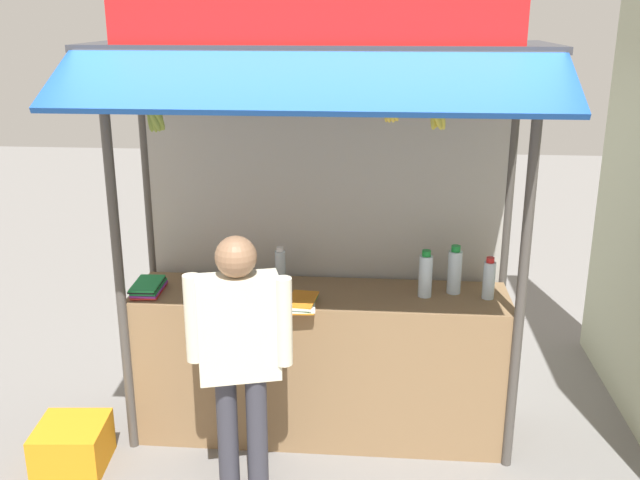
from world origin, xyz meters
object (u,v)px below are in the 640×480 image
(magazine_stack_far_left, at_px, (148,287))
(banana_bunch_inner_right, at_px, (439,115))
(water_bottle_left, at_px, (455,271))
(water_bottle_front_right, at_px, (489,279))
(magazine_stack_front_left, at_px, (220,285))
(banana_bunch_inner_left, at_px, (155,117))
(vendor_person, at_px, (239,345))
(water_bottle_far_right, at_px, (425,275))
(water_bottle_right, at_px, (280,266))
(magazine_stack_mid_left, at_px, (301,302))
(plastic_crate, at_px, (72,446))
(banana_bunch_leftmost, at_px, (391,108))

(magazine_stack_far_left, bearing_deg, banana_bunch_inner_right, -10.00)
(water_bottle_left, height_order, water_bottle_front_right, water_bottle_left)
(water_bottle_front_right, relative_size, magazine_stack_front_left, 0.96)
(banana_bunch_inner_left, distance_m, vendor_person, 1.32)
(banana_bunch_inner_right, bearing_deg, water_bottle_far_right, 90.32)
(water_bottle_front_right, bearing_deg, magazine_stack_far_left, -177.84)
(water_bottle_right, height_order, magazine_stack_mid_left, water_bottle_right)
(plastic_crate, bearing_deg, water_bottle_front_right, 12.04)
(magazine_stack_front_left, bearing_deg, banana_bunch_leftmost, -20.16)
(magazine_stack_far_left, bearing_deg, water_bottle_far_right, 2.67)
(water_bottle_right, distance_m, banana_bunch_leftmost, 1.40)
(water_bottle_left, xyz_separation_m, magazine_stack_front_left, (-1.48, -0.08, -0.11))
(magazine_stack_mid_left, distance_m, vendor_person, 0.54)
(banana_bunch_inner_left, relative_size, banana_bunch_leftmost, 1.26)
(magazine_stack_front_left, distance_m, banana_bunch_inner_right, 1.77)
(magazine_stack_far_left, bearing_deg, magazine_stack_front_left, 9.71)
(water_bottle_far_right, height_order, banana_bunch_inner_right, banana_bunch_inner_right)
(banana_bunch_inner_left, distance_m, banana_bunch_inner_right, 1.52)
(water_bottle_right, relative_size, magazine_stack_mid_left, 0.82)
(water_bottle_far_right, xyz_separation_m, magazine_stack_front_left, (-1.29, -0.00, -0.11))
(water_bottle_far_right, bearing_deg, water_bottle_front_right, -0.11)
(water_bottle_front_right, distance_m, vendor_person, 1.59)
(magazine_stack_mid_left, bearing_deg, water_bottle_front_right, 11.24)
(vendor_person, bearing_deg, magazine_stack_mid_left, 41.21)
(water_bottle_front_right, xyz_separation_m, magazine_stack_mid_left, (-1.14, -0.23, -0.10))
(water_bottle_front_right, bearing_deg, banana_bunch_inner_left, -168.47)
(plastic_crate, bearing_deg, magazine_stack_mid_left, 12.69)
(magazine_stack_front_left, xyz_separation_m, banana_bunch_inner_right, (1.30, -0.38, 1.15))
(magazine_stack_front_left, bearing_deg, magazine_stack_far_left, -170.29)
(banana_bunch_inner_left, bearing_deg, plastic_crate, -166.41)
(banana_bunch_leftmost, bearing_deg, water_bottle_far_right, 57.64)
(magazine_stack_front_left, relative_size, banana_bunch_leftmost, 1.05)
(banana_bunch_inner_left, relative_size, banana_bunch_inner_right, 1.10)
(magazine_stack_mid_left, relative_size, banana_bunch_inner_left, 0.89)
(magazine_stack_front_left, bearing_deg, magazine_stack_mid_left, -22.19)
(water_bottle_right, bearing_deg, banana_bunch_leftmost, -38.50)
(water_bottle_far_right, bearing_deg, magazine_stack_mid_left, -163.17)
(banana_bunch_leftmost, height_order, banana_bunch_inner_right, same)
(water_bottle_left, distance_m, magazine_stack_front_left, 1.49)
(water_bottle_left, xyz_separation_m, water_bottle_right, (-1.11, 0.08, -0.03))
(water_bottle_right, height_order, magazine_stack_front_left, water_bottle_right)
(water_bottle_left, height_order, banana_bunch_leftmost, banana_bunch_leftmost)
(magazine_stack_far_left, bearing_deg, plastic_crate, -130.81)
(water_bottle_left, height_order, plastic_crate, water_bottle_left)
(magazine_stack_mid_left, bearing_deg, magazine_stack_far_left, 171.61)
(water_bottle_left, height_order, magazine_stack_far_left, water_bottle_left)
(water_bottle_right, relative_size, plastic_crate, 0.60)
(water_bottle_right, bearing_deg, vendor_person, -97.89)
(water_bottle_left, relative_size, banana_bunch_inner_right, 1.03)
(water_bottle_left, xyz_separation_m, magazine_stack_far_left, (-1.92, -0.15, -0.11))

